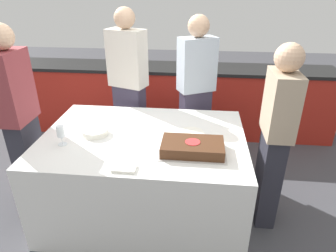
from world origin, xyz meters
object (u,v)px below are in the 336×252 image
at_px(plate_stack, 95,132).
at_px(person_standing_back, 129,89).
at_px(wine_glass, 61,132).
at_px(person_seated_left, 20,119).
at_px(person_seated_right, 275,138).
at_px(cake, 192,147).
at_px(person_cutting_cake, 196,93).

distance_m(plate_stack, person_standing_back, 0.85).
bearing_deg(person_standing_back, wine_glass, 93.54).
relative_size(person_seated_left, person_seated_right, 1.07).
bearing_deg(person_seated_left, wine_glass, -114.94).
distance_m(cake, wine_glass, 1.03).
relative_size(plate_stack, wine_glass, 1.33).
height_order(cake, wine_glass, wine_glass).
relative_size(plate_stack, person_seated_right, 0.14).
height_order(cake, person_cutting_cake, person_cutting_cake).
distance_m(wine_glass, person_seated_left, 0.50).
distance_m(cake, person_cutting_cake, 1.04).
relative_size(person_seated_left, person_standing_back, 0.97).
bearing_deg(person_seated_right, person_cutting_cake, -141.55).
height_order(person_cutting_cake, person_standing_back, person_standing_back).
height_order(cake, person_seated_left, person_seated_left).
bearing_deg(person_standing_back, person_seated_left, 67.05).
bearing_deg(person_cutting_cake, person_seated_right, 101.43).
bearing_deg(person_standing_back, cake, 144.82).
relative_size(cake, wine_glass, 3.08).
height_order(cake, plate_stack, cake).
bearing_deg(person_seated_left, person_seated_right, -90.00).
bearing_deg(person_cutting_cake, person_seated_left, 1.86).
height_order(plate_stack, person_standing_back, person_standing_back).
bearing_deg(plate_stack, person_seated_right, 0.77).
xyz_separation_m(wine_glass, person_cutting_cake, (1.02, 1.03, -0.02)).
height_order(person_seated_left, person_standing_back, person_standing_back).
distance_m(wine_glass, person_cutting_cake, 1.45).
xyz_separation_m(cake, person_standing_back, (-0.72, 1.04, 0.08)).
relative_size(cake, person_seated_right, 0.32).
height_order(plate_stack, person_seated_left, person_seated_left).
bearing_deg(wine_glass, plate_stack, 43.30).
bearing_deg(person_standing_back, plate_stack, 103.17).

